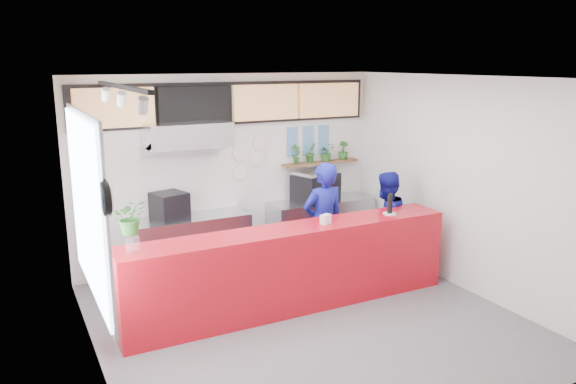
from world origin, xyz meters
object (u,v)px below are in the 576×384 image
object	(u,v)px
service_counter	(292,268)
panini_oven	(170,206)
espresso_machine	(316,187)
staff_right	(385,223)
staff_center	(323,224)
pepper_mill	(390,203)

from	to	relation	value
service_counter	panini_oven	size ratio (longest dim) A/B	10.03
espresso_machine	staff_right	size ratio (longest dim) A/B	0.45
espresso_machine	staff_center	size ratio (longest dim) A/B	0.40
panini_oven	pepper_mill	bearing A→B (deg)	-50.67
espresso_machine	pepper_mill	world-z (taller)	pepper_mill
service_counter	staff_right	world-z (taller)	staff_right
staff_center	pepper_mill	world-z (taller)	staff_center
espresso_machine	staff_center	xyz separation A→B (m)	(-0.59, -1.25, -0.23)
staff_right	pepper_mill	distance (m)	0.77
pepper_mill	espresso_machine	bearing A→B (deg)	94.25
service_counter	staff_right	xyz separation A→B (m)	(1.85, 0.48, 0.24)
staff_center	pepper_mill	bearing A→B (deg)	139.08
service_counter	espresso_machine	distance (m)	2.35
service_counter	espresso_machine	bearing A→B (deg)	52.34
panini_oven	staff_center	distance (m)	2.27
panini_oven	staff_right	world-z (taller)	staff_right
panini_oven	pepper_mill	world-z (taller)	pepper_mill
espresso_machine	staff_center	distance (m)	1.40
panini_oven	staff_center	bearing A→B (deg)	-49.13
pepper_mill	service_counter	bearing A→B (deg)	178.68
service_counter	staff_center	xyz separation A→B (m)	(0.80, 0.55, 0.35)
panini_oven	espresso_machine	xyz separation A→B (m)	(2.48, 0.00, 0.03)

